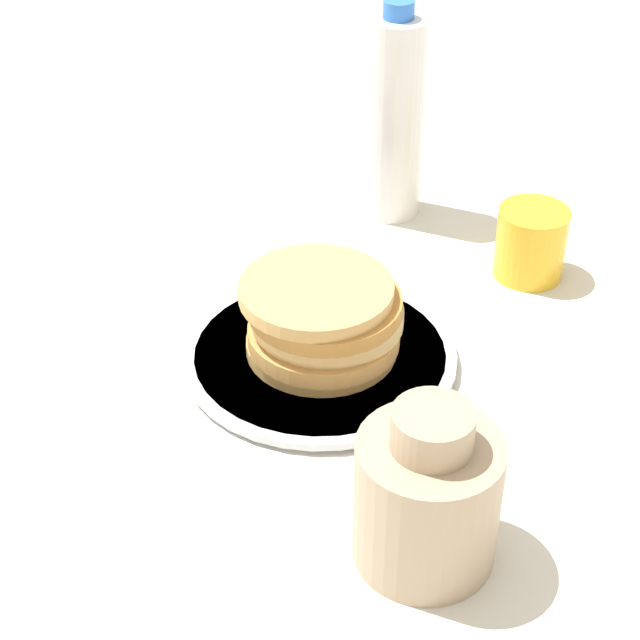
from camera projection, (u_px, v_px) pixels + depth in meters
name	position (u px, v px, depth m)	size (l,w,h in m)	color
ground_plane	(355.00, 354.00, 0.97)	(4.00, 4.00, 0.00)	silver
plate	(320.00, 356.00, 0.95)	(0.24, 0.24, 0.01)	silver
pancake_stack	(323.00, 318.00, 0.93)	(0.14, 0.14, 0.07)	tan
juice_glass	(531.00, 243.00, 1.05)	(0.07, 0.07, 0.07)	yellow
cream_jug	(427.00, 496.00, 0.75)	(0.10, 0.10, 0.13)	tan
water_bottle_near	(394.00, 117.00, 1.11)	(0.06, 0.06, 0.24)	white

